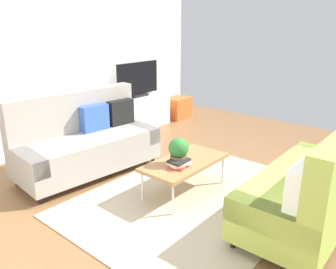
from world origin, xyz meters
TOP-DOWN VIEW (x-y plane):
  - ground_plane at (0.00, 0.00)m, footprint 7.68×7.68m
  - wall_far at (0.00, 2.80)m, footprint 6.40×0.12m
  - area_rug at (-0.01, -0.05)m, footprint 2.90×2.20m
  - couch_beige at (-0.34, 1.57)m, footprint 1.97×1.01m
  - couch_green at (0.33, -1.27)m, footprint 1.91×0.86m
  - coffee_table at (0.04, 0.15)m, footprint 1.10×0.56m
  - tv_console at (1.54, 2.46)m, footprint 1.40×0.44m
  - tv at (1.54, 2.44)m, footprint 1.00×0.20m
  - storage_trunk at (2.64, 2.36)m, footprint 0.52×0.40m
  - potted_plant at (-0.09, 0.15)m, footprint 0.24×0.24m
  - table_book_0 at (-0.14, 0.10)m, footprint 0.28×0.23m
  - table_book_1 at (-0.14, 0.10)m, footprint 0.28×0.23m
  - table_book_2 at (-0.14, 0.10)m, footprint 0.24×0.18m
  - vase_0 at (0.96, 2.51)m, footprint 0.14×0.14m
  - bottle_0 at (1.16, 2.42)m, footprint 0.05×0.05m
  - bottle_1 at (1.27, 2.42)m, footprint 0.06×0.06m

SIDE VIEW (x-z plane):
  - ground_plane at x=0.00m, z-range 0.00..0.00m
  - area_rug at x=-0.01m, z-range 0.00..0.01m
  - storage_trunk at x=2.64m, z-range 0.00..0.44m
  - tv_console at x=1.54m, z-range 0.00..0.64m
  - coffee_table at x=0.04m, z-range 0.18..0.60m
  - table_book_0 at x=-0.14m, z-range 0.42..0.44m
  - couch_green at x=0.33m, z-range -0.11..0.99m
  - couch_beige at x=-0.34m, z-range -0.10..1.00m
  - table_book_1 at x=-0.14m, z-range 0.44..0.48m
  - table_book_2 at x=-0.14m, z-range 0.48..0.50m
  - potted_plant at x=-0.09m, z-range 0.43..0.75m
  - vase_0 at x=0.96m, z-range 0.64..0.82m
  - bottle_0 at x=1.16m, z-range 0.64..0.86m
  - bottle_1 at x=1.27m, z-range 0.64..0.86m
  - tv at x=1.54m, z-range 0.63..1.27m
  - wall_far at x=0.00m, z-range 0.00..2.90m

